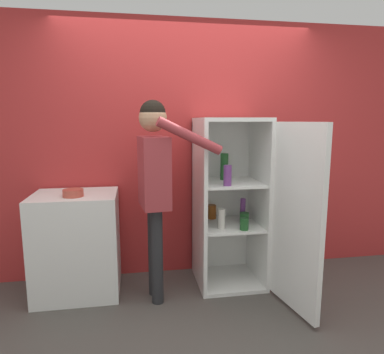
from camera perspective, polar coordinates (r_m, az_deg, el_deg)
ground_plane at (r=2.97m, az=2.21°, el=-22.60°), size 12.00×12.00×0.00m
wall_back at (r=3.50m, az=-0.95°, el=4.51°), size 7.00×0.06×2.55m
refrigerator at (r=3.24m, az=8.14°, el=-4.50°), size 0.77×1.23×1.60m
person at (r=2.91m, az=-6.19°, el=0.63°), size 0.69×0.52×1.74m
counter at (r=3.33m, az=-18.59°, el=-10.53°), size 0.74×0.59×0.93m
bowl at (r=3.10m, az=-19.20°, el=-2.52°), size 0.17×0.17×0.06m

